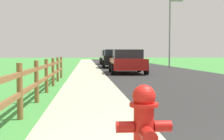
# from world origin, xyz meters

# --- Properties ---
(ground_plane) EXTENTS (120.00, 120.00, 0.00)m
(ground_plane) POSITION_xyz_m (0.00, 25.00, 0.00)
(ground_plane) COLOR #42913E
(road_asphalt) EXTENTS (7.00, 66.00, 0.01)m
(road_asphalt) POSITION_xyz_m (3.50, 27.00, 0.00)
(road_asphalt) COLOR #292929
(road_asphalt) RESTS_ON ground
(curb_concrete) EXTENTS (6.00, 66.00, 0.01)m
(curb_concrete) POSITION_xyz_m (-3.00, 27.00, 0.00)
(curb_concrete) COLOR #B2B397
(curb_concrete) RESTS_ON ground
(grass_verge) EXTENTS (5.00, 66.00, 0.00)m
(grass_verge) POSITION_xyz_m (-4.50, 27.00, 0.01)
(grass_verge) COLOR #42913E
(grass_verge) RESTS_ON ground
(fire_hydrant) EXTENTS (0.58, 0.49, 0.91)m
(fire_hydrant) POSITION_xyz_m (-0.53, 0.63, 0.47)
(fire_hydrant) COLOR red
(fire_hydrant) RESTS_ON ground
(rail_fence) EXTENTS (0.11, 13.25, 1.05)m
(rail_fence) POSITION_xyz_m (-2.34, 6.02, 0.61)
(rail_fence) COLOR brown
(rail_fence) RESTS_ON ground
(parked_suv_red) EXTENTS (2.24, 4.45, 1.46)m
(parked_suv_red) POSITION_xyz_m (1.44, 15.88, 0.73)
(parked_suv_red) COLOR maroon
(parked_suv_red) RESTS_ON ground
(parked_car_black) EXTENTS (2.16, 4.67, 1.56)m
(parked_car_black) POSITION_xyz_m (1.32, 23.39, 0.79)
(parked_car_black) COLOR black
(parked_car_black) RESTS_ON ground
(parked_car_silver) EXTENTS (2.05, 4.55, 1.60)m
(parked_car_silver) POSITION_xyz_m (1.54, 31.22, 0.82)
(parked_car_silver) COLOR #B7BABF
(parked_car_silver) RESTS_ON ground
(street_lamp) EXTENTS (1.17, 0.20, 5.88)m
(street_lamp) POSITION_xyz_m (6.17, 22.65, 3.53)
(street_lamp) COLOR gray
(street_lamp) RESTS_ON ground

